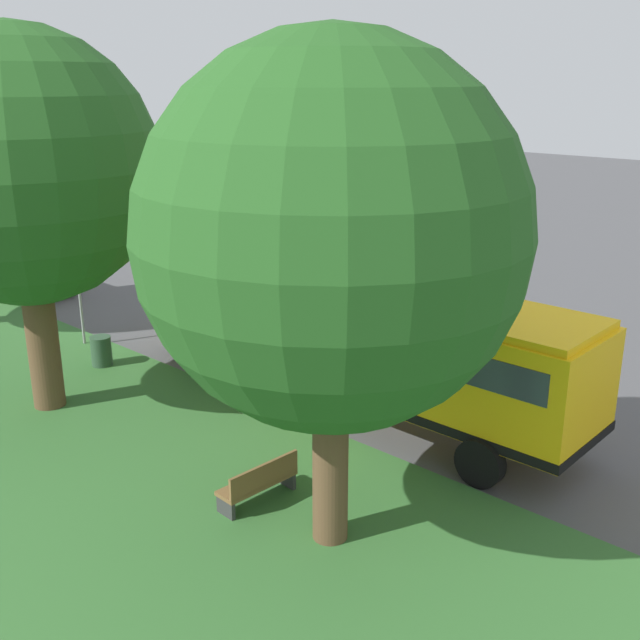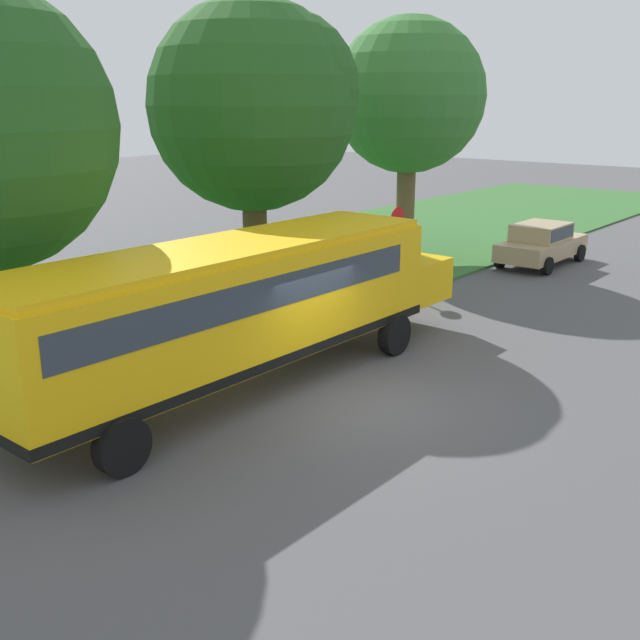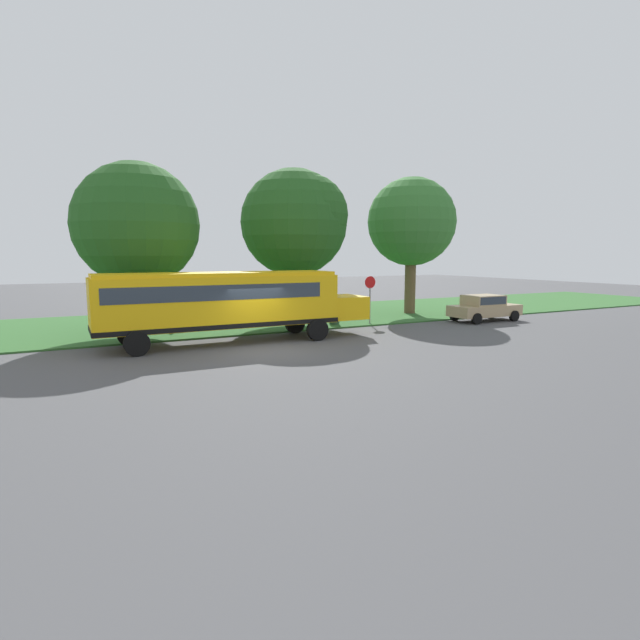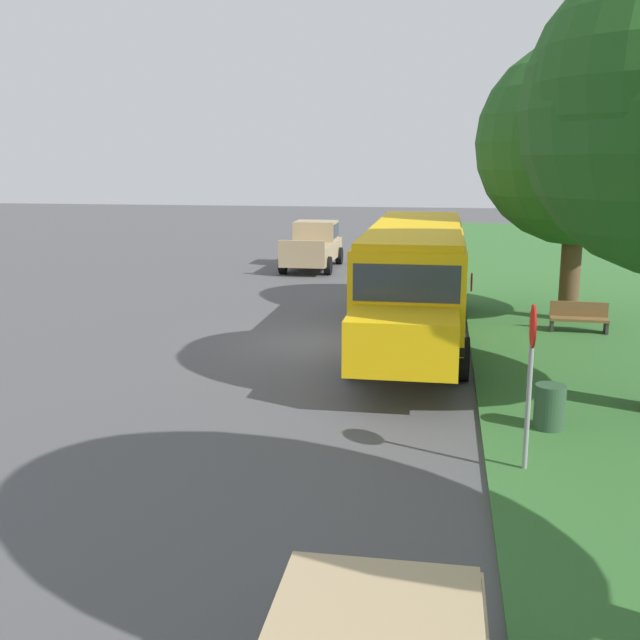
# 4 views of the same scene
# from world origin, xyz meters

# --- Properties ---
(ground_plane) EXTENTS (120.00, 120.00, 0.00)m
(ground_plane) POSITION_xyz_m (0.00, 0.00, 0.00)
(ground_plane) COLOR #4C4C4F
(grass_verge) EXTENTS (12.00, 80.00, 0.08)m
(grass_verge) POSITION_xyz_m (-10.00, 0.00, 0.04)
(grass_verge) COLOR #33662D
(grass_verge) RESTS_ON ground
(school_bus) EXTENTS (2.84, 12.42, 3.16)m
(school_bus) POSITION_xyz_m (-2.46, -0.95, 1.92)
(school_bus) COLOR yellow
(school_bus) RESTS_ON ground
(car_tan_nearest) EXTENTS (2.02, 4.40, 1.56)m
(car_tan_nearest) POSITION_xyz_m (-2.80, 14.91, 0.88)
(car_tan_nearest) COLOR tan
(car_tan_nearest) RESTS_ON ground
(oak_tree_beside_bus) EXTENTS (6.03, 6.03, 8.40)m
(oak_tree_beside_bus) POSITION_xyz_m (-7.25, -3.97, 5.36)
(oak_tree_beside_bus) COLOR brown
(oak_tree_beside_bus) RESTS_ON ground
(oak_tree_roadside_mid) EXTENTS (6.09, 6.09, 8.81)m
(oak_tree_roadside_mid) POSITION_xyz_m (-7.35, 4.84, 5.87)
(oak_tree_roadside_mid) COLOR brown
(oak_tree_roadside_mid) RESTS_ON ground
(stop_sign) EXTENTS (0.08, 0.68, 2.74)m
(stop_sign) POSITION_xyz_m (-4.60, 8.00, 1.74)
(stop_sign) COLOR gray
(stop_sign) RESTS_ON ground
(park_bench) EXTENTS (1.62, 0.59, 0.92)m
(park_bench) POSITION_xyz_m (-7.10, -2.26, 0.47)
(park_bench) COLOR brown
(park_bench) RESTS_ON ground
(trash_bin) EXTENTS (0.56, 0.56, 0.90)m
(trash_bin) POSITION_xyz_m (-5.22, 6.05, 0.45)
(trash_bin) COLOR #2D4C33
(trash_bin) RESTS_ON ground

